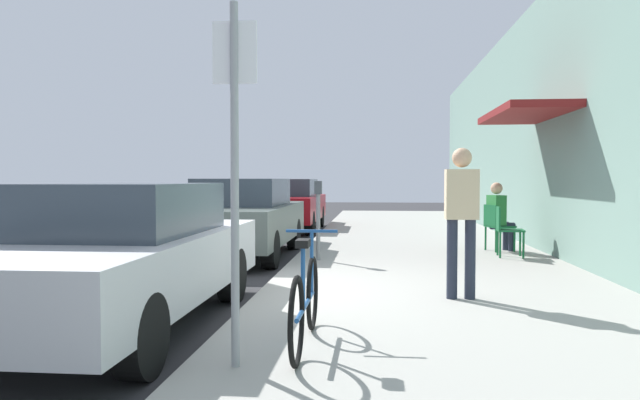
# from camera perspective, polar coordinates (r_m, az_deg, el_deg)

# --- Properties ---
(ground_plane) EXTENTS (60.00, 60.00, 0.00)m
(ground_plane) POSITION_cam_1_polar(r_m,az_deg,el_deg) (7.31, -5.79, -9.55)
(ground_plane) COLOR #2D2D30
(sidewalk_slab) EXTENTS (4.50, 32.00, 0.12)m
(sidewalk_slab) POSITION_cam_1_polar(r_m,az_deg,el_deg) (9.18, 10.77, -6.83)
(sidewalk_slab) COLOR #9E9B93
(sidewalk_slab) RESTS_ON ground_plane
(building_facade) EXTENTS (1.40, 32.00, 4.97)m
(building_facade) POSITION_cam_1_polar(r_m,az_deg,el_deg) (9.66, 25.30, 7.89)
(building_facade) COLOR gray
(building_facade) RESTS_ON ground_plane
(parked_car_0) EXTENTS (1.80, 4.40, 1.43)m
(parked_car_0) POSITION_cam_1_polar(r_m,az_deg,el_deg) (6.07, -19.00, -5.01)
(parked_car_0) COLOR #B7B7BC
(parked_car_0) RESTS_ON ground_plane
(parked_car_1) EXTENTS (1.80, 4.40, 1.48)m
(parked_car_1) POSITION_cam_1_polar(r_m,az_deg,el_deg) (11.09, -7.60, -1.64)
(parked_car_1) COLOR #47514C
(parked_car_1) RESTS_ON ground_plane
(parked_car_2) EXTENTS (1.80, 4.40, 1.47)m
(parked_car_2) POSITION_cam_1_polar(r_m,az_deg,el_deg) (16.72, -3.16, -0.39)
(parked_car_2) COLOR maroon
(parked_car_2) RESTS_ON ground_plane
(parking_meter) EXTENTS (0.12, 0.10, 1.32)m
(parking_meter) POSITION_cam_1_polar(r_m,az_deg,el_deg) (9.72, -0.18, -1.39)
(parking_meter) COLOR slate
(parking_meter) RESTS_ON sidewalk_slab
(street_sign) EXTENTS (0.32, 0.06, 2.60)m
(street_sign) POSITION_cam_1_polar(r_m,az_deg,el_deg) (4.21, -8.33, 4.35)
(street_sign) COLOR gray
(street_sign) RESTS_ON sidewalk_slab
(bicycle_0) EXTENTS (0.46, 1.71, 0.90)m
(bicycle_0) POSITION_cam_1_polar(r_m,az_deg,el_deg) (4.78, -1.44, -9.90)
(bicycle_0) COLOR black
(bicycle_0) RESTS_ON sidewalk_slab
(cafe_chair_0) EXTENTS (0.48, 0.48, 0.87)m
(cafe_chair_0) POSITION_cam_1_polar(r_m,az_deg,el_deg) (10.62, 17.67, -2.61)
(cafe_chair_0) COLOR #14592D
(cafe_chair_0) RESTS_ON sidewalk_slab
(cafe_chair_1) EXTENTS (0.56, 0.56, 0.87)m
(cafe_chair_1) POSITION_cam_1_polar(r_m,az_deg,el_deg) (11.43, 16.82, -2.28)
(cafe_chair_1) COLOR #14592D
(cafe_chair_1) RESTS_ON sidewalk_slab
(seated_patron_1) EXTENTS (0.51, 0.47, 1.29)m
(seated_patron_1) POSITION_cam_1_polar(r_m,az_deg,el_deg) (11.44, 17.09, -1.32)
(seated_patron_1) COLOR #232838
(seated_patron_1) RESTS_ON sidewalk_slab
(pedestrian_standing) EXTENTS (0.36, 0.22, 1.70)m
(pedestrian_standing) POSITION_cam_1_polar(r_m,az_deg,el_deg) (6.73, 13.65, -0.98)
(pedestrian_standing) COLOR #232838
(pedestrian_standing) RESTS_ON sidewalk_slab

